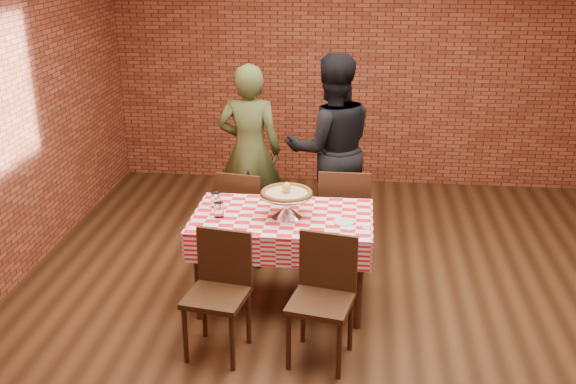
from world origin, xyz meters
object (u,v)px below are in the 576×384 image
object	(u,v)px
table	(283,260)
pizza	(287,193)
chair_near_right	(321,304)
chair_far_left	(246,214)
chair_near_left	(216,298)
water_glass_right	(215,200)
diner_olive	(250,151)
diner_black	(331,149)
pizza_stand	(287,205)
water_glass_left	(219,210)
chair_far_right	(344,214)
condiment_caddy	(293,192)

from	to	relation	value
table	pizza	size ratio (longest dim) A/B	3.49
pizza	chair_near_right	bearing A→B (deg)	-67.06
pizza	chair_near_right	world-z (taller)	pizza
pizza	chair_far_left	xyz separation A→B (m)	(-0.46, 0.77, -0.51)
table	chair_near_left	distance (m)	0.86
water_glass_right	diner_olive	xyz separation A→B (m)	(0.07, 1.24, 0.03)
pizza	diner_black	bearing A→B (deg)	78.54
pizza_stand	pizza	bearing A→B (deg)	-90.00
water_glass_left	diner_olive	xyz separation A→B (m)	(0.00, 1.44, 0.03)
chair_far_right	chair_far_left	bearing A→B (deg)	1.52
pizza	water_glass_left	distance (m)	0.54
pizza_stand	condiment_caddy	size ratio (longest dim) A/B	3.09
chair_far_right	diner_olive	xyz separation A→B (m)	(-0.94, 0.58, 0.38)
condiment_caddy	diner_black	world-z (taller)	diner_black
chair_near_left	diner_olive	world-z (taller)	diner_olive
pizza_stand	chair_far_right	bearing A→B (deg)	62.01
water_glass_left	chair_near_right	bearing A→B (deg)	-39.36
table	chair_near_left	xyz separation A→B (m)	(-0.37, -0.77, 0.07)
chair_near_left	pizza	bearing A→B (deg)	70.89
chair_far_right	table	bearing A→B (deg)	59.13
pizza	chair_far_right	distance (m)	1.03
table	chair_near_right	world-z (taller)	chair_near_right
pizza_stand	chair_near_left	xyz separation A→B (m)	(-0.41, -0.75, -0.41)
chair_near_left	chair_near_right	size ratio (longest dim) A/B	0.99
table	water_glass_left	xyz separation A→B (m)	(-0.48, -0.09, 0.44)
chair_near_right	chair_far_right	bearing A→B (deg)	97.32
water_glass_left	diner_olive	size ratio (longest dim) A/B	0.07
pizza_stand	chair_near_right	distance (m)	0.91
table	water_glass_right	world-z (taller)	water_glass_right
chair_far_right	condiment_caddy	bearing A→B (deg)	46.82
water_glass_left	chair_far_left	size ratio (longest dim) A/B	0.14
table	diner_black	distance (m)	1.46
chair_near_left	diner_olive	bearing A→B (deg)	102.29
water_glass_left	water_glass_right	world-z (taller)	same
pizza	water_glass_right	distance (m)	0.62
pizza	chair_far_left	size ratio (longest dim) A/B	0.45
diner_olive	chair_far_right	bearing A→B (deg)	148.64
diner_black	water_glass_left	bearing A→B (deg)	45.61
diner_black	condiment_caddy	bearing A→B (deg)	60.08
pizza	diner_black	world-z (taller)	diner_black
chair_near_left	chair_near_right	world-z (taller)	chair_near_right
pizza	chair_far_left	bearing A→B (deg)	120.60
chair_far_left	chair_far_right	xyz separation A→B (m)	(0.88, 0.03, 0.03)
chair_far_left	pizza_stand	bearing A→B (deg)	130.19
pizza_stand	chair_far_right	world-z (taller)	pizza_stand
condiment_caddy	diner_olive	size ratio (longest dim) A/B	0.08
table	diner_black	size ratio (longest dim) A/B	0.76
pizza	chair_near_left	distance (m)	0.99
diner_olive	chair_near_left	bearing A→B (deg)	93.06
condiment_caddy	chair_near_left	bearing A→B (deg)	-129.28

